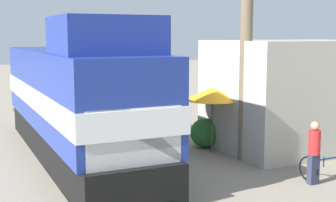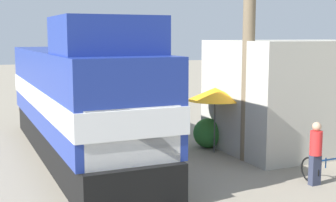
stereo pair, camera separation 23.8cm
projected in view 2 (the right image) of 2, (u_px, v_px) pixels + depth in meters
name	position (u px, v px, depth m)	size (l,w,h in m)	color
ground_plane	(118.00, 195.00, 12.47)	(120.00, 120.00, 0.00)	gray
rail_near	(91.00, 196.00, 12.17)	(0.08, 32.06, 0.15)	#4C4742
rail_far	(143.00, 189.00, 12.74)	(0.08, 32.06, 0.15)	#4C4742
locomotive	(80.00, 101.00, 15.90)	(2.86, 12.15, 4.73)	black
vendor_umbrella	(215.00, 94.00, 16.70)	(2.02, 2.02, 2.37)	#4C4C4C
billboard_sign	(323.00, 78.00, 15.42)	(2.20, 0.12, 3.71)	#595959
shrub_cluster	(208.00, 133.00, 17.68)	(1.12, 1.12, 1.12)	#2D722D
person_bystander	(316.00, 151.00, 13.17)	(0.34, 0.34, 1.82)	#2D3347
bicycle	(334.00, 166.00, 13.89)	(1.90, 0.78, 0.74)	black
building_block_distant	(302.00, 94.00, 17.64)	(6.26, 4.36, 4.04)	#B7B2A3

